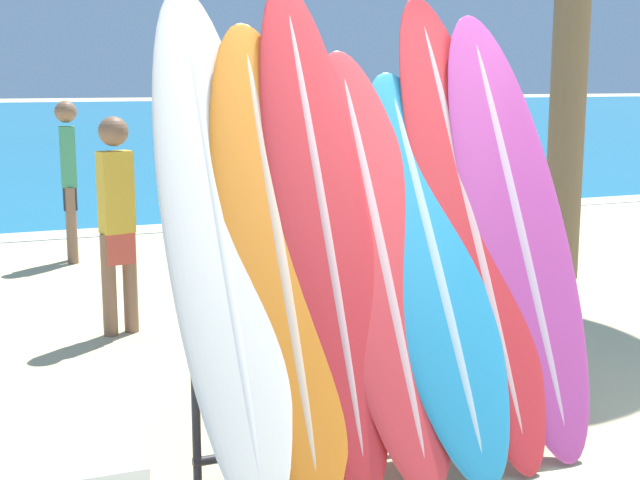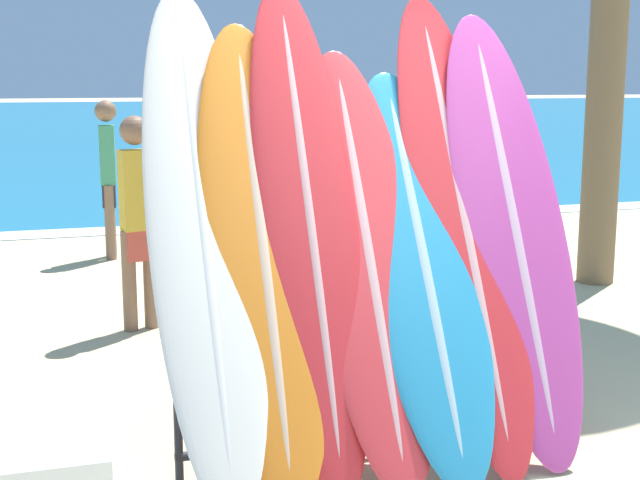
% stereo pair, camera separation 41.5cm
% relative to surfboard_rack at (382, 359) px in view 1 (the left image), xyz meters
% --- Properties ---
extents(ocean_water, '(120.00, 60.00, 0.01)m').
position_rel_surfboard_rack_xyz_m(ocean_water, '(0.35, 36.28, -0.49)').
color(ocean_water, teal).
rests_on(ocean_water, ground_plane).
extents(surfboard_rack, '(1.89, 0.04, 0.92)m').
position_rel_surfboard_rack_xyz_m(surfboard_rack, '(0.00, 0.00, 0.00)').
color(surfboard_rack, '#28282D').
rests_on(surfboard_rack, ground_plane).
extents(surfboard_slot_0, '(0.51, 1.33, 2.29)m').
position_rel_surfboard_rack_xyz_m(surfboard_slot_0, '(-0.77, 0.11, 0.65)').
color(surfboard_slot_0, silver).
rests_on(surfboard_slot_0, ground_plane).
extents(surfboard_slot_1, '(0.56, 1.11, 2.11)m').
position_rel_surfboard_rack_xyz_m(surfboard_slot_1, '(-0.51, 0.05, 0.56)').
color(surfboard_slot_1, orange).
rests_on(surfboard_slot_1, ground_plane).
extents(surfboard_slot_2, '(0.49, 1.15, 2.32)m').
position_rel_surfboard_rack_xyz_m(surfboard_slot_2, '(-0.28, 0.08, 0.66)').
color(surfboard_slot_2, red).
rests_on(surfboard_slot_2, ground_plane).
extents(surfboard_slot_3, '(0.55, 1.13, 1.98)m').
position_rel_surfboard_rack_xyz_m(surfboard_slot_3, '(-0.00, 0.02, 0.50)').
color(surfboard_slot_3, red).
rests_on(surfboard_slot_3, ground_plane).
extents(surfboard_slot_4, '(0.58, 1.15, 1.88)m').
position_rel_surfboard_rack_xyz_m(surfboard_slot_4, '(0.27, -0.01, 0.44)').
color(surfboard_slot_4, teal).
rests_on(surfboard_slot_4, ground_plane).
extents(surfboard_slot_5, '(0.53, 1.27, 2.28)m').
position_rel_surfboard_rack_xyz_m(surfboard_slot_5, '(0.53, 0.10, 0.64)').
color(surfboard_slot_5, red).
rests_on(surfboard_slot_5, ground_plane).
extents(surfboard_slot_6, '(0.58, 1.12, 2.18)m').
position_rel_surfboard_rack_xyz_m(surfboard_slot_6, '(0.78, 0.06, 0.59)').
color(surfboard_slot_6, '#B23D8E').
rests_on(surfboard_slot_6, ground_plane).
extents(person_near_water, '(0.22, 0.27, 1.61)m').
position_rel_surfboard_rack_xyz_m(person_near_water, '(-0.84, 5.38, 0.38)').
color(person_near_water, '#846047').
rests_on(person_near_water, ground_plane).
extents(person_far_left, '(0.26, 0.21, 1.57)m').
position_rel_surfboard_rack_xyz_m(person_far_left, '(-0.82, 2.62, 0.36)').
color(person_far_left, '#846047').
rests_on(person_far_left, ground_plane).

